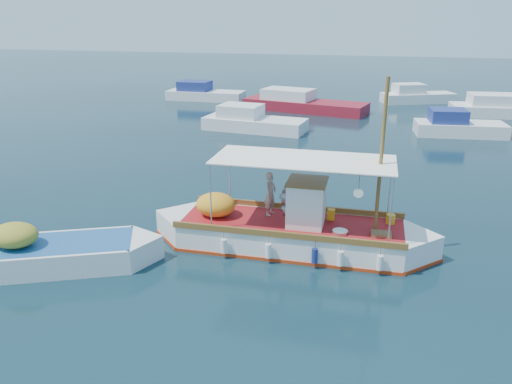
# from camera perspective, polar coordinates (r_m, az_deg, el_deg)

# --- Properties ---
(ground) EXTENTS (160.00, 160.00, 0.00)m
(ground) POSITION_cam_1_polar(r_m,az_deg,el_deg) (16.41, 3.61, -6.00)
(ground) COLOR black
(ground) RESTS_ON ground
(fishing_caique) EXTENTS (9.29, 2.64, 5.67)m
(fishing_caique) POSITION_cam_1_polar(r_m,az_deg,el_deg) (16.09, 3.83, -4.61)
(fishing_caique) COLOR white
(fishing_caique) RESTS_ON ground
(dinghy) EXTENTS (6.18, 3.67, 1.64)m
(dinghy) POSITION_cam_1_polar(r_m,az_deg,el_deg) (16.12, -22.84, -6.76)
(dinghy) COLOR white
(dinghy) RESTS_ON ground
(bg_boat_nw) EXTENTS (6.79, 3.20, 1.80)m
(bg_boat_nw) POSITION_cam_1_polar(r_m,az_deg,el_deg) (32.47, -0.47, 7.94)
(bg_boat_nw) COLOR silver
(bg_boat_nw) RESTS_ON ground
(bg_boat_n) EXTENTS (9.89, 4.92, 1.80)m
(bg_boat_n) POSITION_cam_1_polar(r_m,az_deg,el_deg) (39.45, 5.19, 9.96)
(bg_boat_n) COLOR maroon
(bg_boat_n) RESTS_ON ground
(bg_boat_ne) EXTENTS (5.49, 2.67, 1.80)m
(bg_boat_ne) POSITION_cam_1_polar(r_m,az_deg,el_deg) (33.49, 22.00, 6.87)
(bg_boat_ne) COLOR silver
(bg_boat_ne) RESTS_ON ground
(bg_boat_e) EXTENTS (8.16, 3.21, 1.80)m
(bg_boat_e) POSITION_cam_1_polar(r_m,az_deg,el_deg) (41.30, 26.53, 8.43)
(bg_boat_e) COLOR silver
(bg_boat_e) RESTS_ON ground
(bg_boat_far_w) EXTENTS (6.70, 2.42, 1.80)m
(bg_boat_far_w) POSITION_cam_1_polar(r_m,az_deg,el_deg) (44.57, -6.03, 11.05)
(bg_boat_far_w) COLOR silver
(bg_boat_far_w) RESTS_ON ground
(bg_boat_far_n) EXTENTS (6.36, 4.14, 1.80)m
(bg_boat_far_n) POSITION_cam_1_polar(r_m,az_deg,el_deg) (45.01, 17.81, 10.32)
(bg_boat_far_n) COLOR silver
(bg_boat_far_n) RESTS_ON ground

